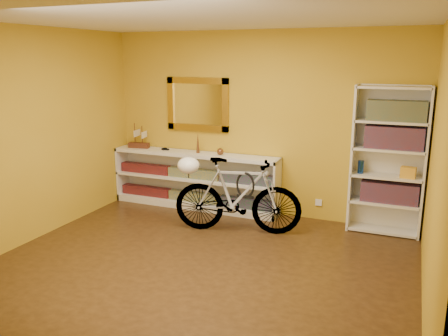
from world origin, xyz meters
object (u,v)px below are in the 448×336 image
at_px(helmet, 188,165).
at_px(bicycle, 238,196).
at_px(console_unit, 195,180).
at_px(bookcase, 388,161).

bearing_deg(helmet, bicycle, 13.11).
bearing_deg(bicycle, helmet, 90.00).
height_order(bicycle, helmet, bicycle).
xyz_separation_m(console_unit, bicycle, (0.96, -0.71, 0.07)).
bearing_deg(helmet, console_unit, 111.45).
relative_size(console_unit, bicycle, 1.55).
bearing_deg(bookcase, bicycle, -157.35).
bearing_deg(bicycle, bookcase, -80.46).
xyz_separation_m(bookcase, helmet, (-2.38, -0.88, -0.08)).
relative_size(bicycle, helmet, 5.77).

